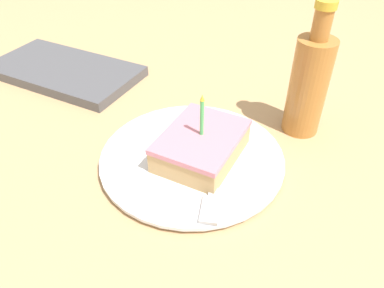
% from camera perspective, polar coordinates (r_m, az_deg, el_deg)
% --- Properties ---
extents(ground_plane, '(2.40, 2.40, 0.04)m').
position_cam_1_polar(ground_plane, '(0.61, -1.02, -2.28)').
color(ground_plane, tan).
rests_on(ground_plane, ground).
extents(plate, '(0.28, 0.28, 0.01)m').
position_cam_1_polar(plate, '(0.57, -0.00, -2.12)').
color(plate, silver).
rests_on(plate, ground_plane).
extents(cake_slice, '(0.11, 0.14, 0.11)m').
position_cam_1_polar(cake_slice, '(0.55, 1.43, -0.19)').
color(cake_slice, tan).
rests_on(cake_slice, plate).
extents(fork, '(0.07, 0.17, 0.00)m').
position_cam_1_polar(fork, '(0.52, 3.46, -5.81)').
color(fork, '#B2B2B7').
rests_on(fork, plate).
extents(bottle, '(0.06, 0.06, 0.22)m').
position_cam_1_polar(bottle, '(0.62, 17.39, 8.83)').
color(bottle, '#B27233').
rests_on(bottle, ground_plane).
extents(marble_board, '(0.31, 0.16, 0.02)m').
position_cam_1_polar(marble_board, '(0.85, -18.87, 10.49)').
color(marble_board, '#4C4C51').
rests_on(marble_board, ground_plane).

